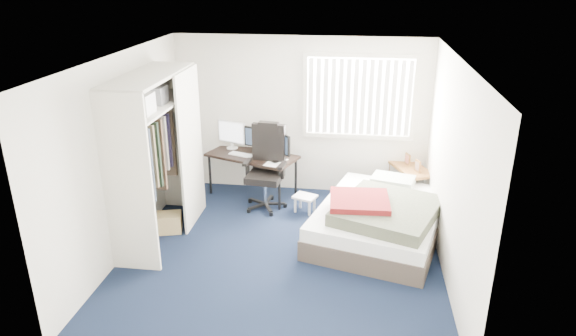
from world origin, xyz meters
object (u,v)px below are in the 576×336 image
(desk, at_px, (253,152))
(bed, at_px, (380,218))
(office_chair, at_px, (267,175))
(nightstand, at_px, (411,171))

(desk, xyz_separation_m, bed, (1.97, -1.17, -0.44))
(office_chair, bearing_deg, desk, 127.07)
(desk, height_order, office_chair, office_chair)
(bed, bearing_deg, desk, 149.35)
(nightstand, bearing_deg, bed, -111.55)
(bed, bearing_deg, nightstand, 68.45)
(desk, bearing_deg, office_chair, -52.93)
(desk, bearing_deg, nightstand, 2.22)
(desk, relative_size, office_chair, 1.19)
(office_chair, bearing_deg, bed, -25.27)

